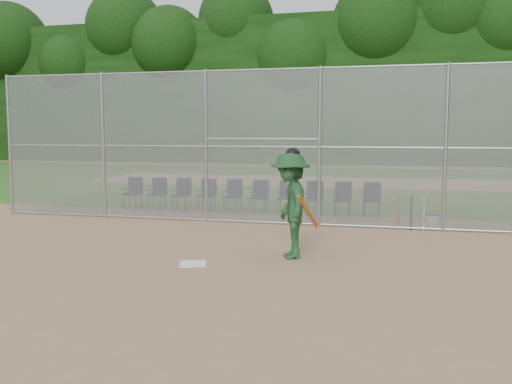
% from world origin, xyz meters
% --- Properties ---
extents(ground, '(100.00, 100.00, 0.00)m').
position_xyz_m(ground, '(0.00, 0.00, 0.00)').
color(ground, tan).
rests_on(ground, ground).
extents(grass_strip, '(100.00, 100.00, 0.00)m').
position_xyz_m(grass_strip, '(0.00, 18.00, 0.01)').
color(grass_strip, '#2E631D').
rests_on(grass_strip, ground).
extents(dirt_patch_far, '(24.00, 24.00, 0.00)m').
position_xyz_m(dirt_patch_far, '(0.00, 18.00, 0.01)').
color(dirt_patch_far, tan).
rests_on(dirt_patch_far, ground).
extents(backstop_fence, '(16.09, 0.09, 4.00)m').
position_xyz_m(backstop_fence, '(0.00, 5.00, 2.07)').
color(backstop_fence, gray).
rests_on(backstop_fence, ground).
extents(treeline, '(81.00, 60.00, 11.00)m').
position_xyz_m(treeline, '(0.00, 20.00, 5.50)').
color(treeline, black).
rests_on(treeline, ground).
extents(home_plate, '(0.61, 0.61, 0.02)m').
position_xyz_m(home_plate, '(-0.60, 0.26, 0.01)').
color(home_plate, white).
rests_on(home_plate, ground).
extents(batter_at_plate, '(1.15, 1.47, 2.09)m').
position_xyz_m(batter_at_plate, '(0.99, 1.24, 1.01)').
color(batter_at_plate, '#1D4A26').
rests_on(batter_at_plate, ground).
extents(water_cooler, '(0.31, 0.31, 0.39)m').
position_xyz_m(water_cooler, '(3.76, 5.25, 0.20)').
color(water_cooler, white).
rests_on(water_cooler, ground).
extents(spare_bats, '(0.66, 0.38, 0.83)m').
position_xyz_m(spare_bats, '(3.26, 5.14, 0.41)').
color(spare_bats, '#D84C14').
rests_on(spare_bats, ground).
extents(chair_0, '(0.54, 0.52, 0.96)m').
position_xyz_m(chair_0, '(-5.15, 7.00, 0.48)').
color(chair_0, '#0F1237').
rests_on(chair_0, ground).
extents(chair_1, '(0.54, 0.52, 0.96)m').
position_xyz_m(chair_1, '(-4.33, 7.00, 0.48)').
color(chair_1, '#0F1237').
rests_on(chair_1, ground).
extents(chair_2, '(0.54, 0.52, 0.96)m').
position_xyz_m(chair_2, '(-3.52, 7.00, 0.48)').
color(chair_2, '#0F1237').
rests_on(chair_2, ground).
extents(chair_3, '(0.54, 0.52, 0.96)m').
position_xyz_m(chair_3, '(-2.70, 7.00, 0.48)').
color(chair_3, '#0F1237').
rests_on(chair_3, ground).
extents(chair_4, '(0.54, 0.52, 0.96)m').
position_xyz_m(chair_4, '(-1.88, 7.00, 0.48)').
color(chair_4, '#0F1237').
rests_on(chair_4, ground).
extents(chair_5, '(0.54, 0.52, 0.96)m').
position_xyz_m(chair_5, '(-1.06, 7.00, 0.48)').
color(chair_5, '#0F1237').
rests_on(chair_5, ground).
extents(chair_6, '(0.54, 0.52, 0.96)m').
position_xyz_m(chair_6, '(-0.25, 7.00, 0.48)').
color(chair_6, '#0F1237').
rests_on(chair_6, ground).
extents(chair_7, '(0.54, 0.52, 0.96)m').
position_xyz_m(chair_7, '(0.57, 7.00, 0.48)').
color(chair_7, '#0F1237').
rests_on(chair_7, ground).
extents(chair_8, '(0.54, 0.52, 0.96)m').
position_xyz_m(chair_8, '(1.39, 7.00, 0.48)').
color(chair_8, '#0F1237').
rests_on(chair_8, ground).
extents(chair_9, '(0.54, 0.52, 0.96)m').
position_xyz_m(chair_9, '(2.21, 7.00, 0.48)').
color(chair_9, '#0F1237').
rests_on(chair_9, ground).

